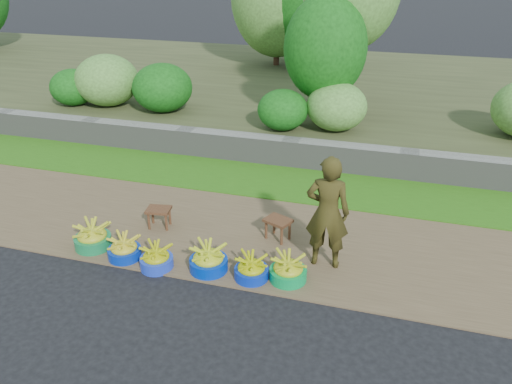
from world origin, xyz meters
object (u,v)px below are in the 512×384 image
(basin_f, at_px, (288,270))
(stool_left, at_px, (159,212))
(basin_d, at_px, (208,260))
(basin_c, at_px, (156,258))
(stool_right, at_px, (278,223))
(basin_e, at_px, (251,269))
(basin_a, at_px, (92,237))
(basin_b, at_px, (124,249))
(vendor_woman, at_px, (328,213))

(basin_f, height_order, stool_left, basin_f)
(basin_d, xyz_separation_m, stool_left, (-1.14, 0.86, 0.10))
(basin_c, relative_size, stool_right, 0.99)
(basin_c, bearing_deg, stool_right, 39.44)
(basin_e, bearing_deg, basin_d, 178.50)
(basin_a, bearing_deg, stool_left, 49.79)
(stool_right, bearing_deg, basin_f, -68.51)
(basin_b, relative_size, basin_f, 0.94)
(basin_d, bearing_deg, stool_right, 55.65)
(basin_a, height_order, basin_d, basin_a)
(basin_f, distance_m, stool_right, 1.02)
(basin_c, height_order, basin_d, basin_d)
(basin_f, height_order, vendor_woman, vendor_woman)
(basin_e, xyz_separation_m, stool_right, (0.10, 1.04, 0.13))
(basin_a, height_order, basin_e, basin_a)
(basin_e, relative_size, stool_right, 1.00)
(vendor_woman, bearing_deg, basin_b, 11.05)
(stool_left, bearing_deg, basin_b, -95.80)
(basin_d, relative_size, stool_left, 1.30)
(basin_d, relative_size, basin_e, 1.14)
(basin_b, distance_m, basin_f, 2.30)
(stool_left, xyz_separation_m, vendor_woman, (2.60, -0.28, 0.54))
(basin_b, bearing_deg, stool_left, 84.20)
(basin_e, distance_m, vendor_woman, 1.24)
(basin_e, bearing_deg, stool_left, 153.34)
(basin_b, bearing_deg, basin_c, -8.39)
(basin_b, relative_size, stool_right, 1.01)
(basin_b, height_order, basin_d, basin_d)
(basin_a, xyz_separation_m, stool_right, (2.50, 0.95, 0.11))
(basin_a, height_order, stool_left, basin_a)
(stool_right, distance_m, vendor_woman, 1.03)
(basin_d, distance_m, basin_f, 1.07)
(basin_a, height_order, stool_right, basin_a)
(basin_b, bearing_deg, basin_a, 168.15)
(basin_b, distance_m, basin_c, 0.53)
(basin_e, bearing_deg, stool_right, 84.71)
(basin_c, height_order, stool_right, stool_right)
(basin_c, xyz_separation_m, stool_right, (1.40, 1.15, 0.13))
(basin_a, relative_size, basin_e, 1.16)
(basin_b, relative_size, basin_d, 0.89)
(stool_right, bearing_deg, basin_d, -124.35)
(basin_d, xyz_separation_m, basin_f, (1.07, 0.08, -0.01))
(basin_a, distance_m, basin_c, 1.12)
(basin_f, height_order, stool_right, basin_f)
(basin_a, relative_size, stool_right, 1.15)
(basin_c, xyz_separation_m, basin_f, (1.77, 0.21, 0.01))
(basin_e, xyz_separation_m, stool_left, (-1.74, 0.87, 0.12))
(basin_e, bearing_deg, basin_b, -178.88)
(basin_c, bearing_deg, basin_a, 169.80)
(basin_a, xyz_separation_m, basin_e, (2.41, -0.08, -0.02))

